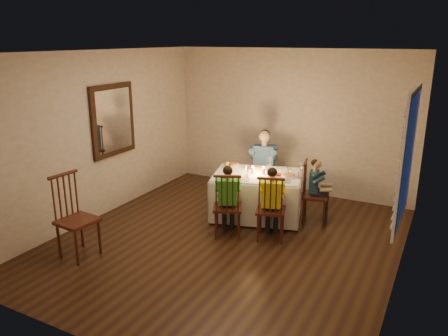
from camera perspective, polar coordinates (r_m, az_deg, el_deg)
The scene contains 26 objects.
ground at distance 6.27m, azimuth 0.35°, elevation -9.55°, with size 5.00×5.00×0.00m, color black.
wall_left at distance 7.11m, azimuth -15.98°, elevation 4.08°, with size 0.02×5.00×2.60m, color beige.
wall_right at distance 5.22m, azimuth 22.87°, elevation -1.05°, with size 0.02×5.00×2.60m, color beige.
wall_back at distance 8.07m, azimuth 8.64°, elevation 5.97°, with size 4.50×0.02×2.60m, color beige.
ceiling at distance 5.63m, azimuth 0.39°, elevation 14.93°, with size 5.00×5.00×0.00m, color white.
dining_table at distance 6.94m, azimuth 4.35°, elevation -2.39°, with size 1.60×1.34×0.69m.
chair_adult at distance 7.80m, azimuth 5.06°, elevation -4.20°, with size 0.40×0.38×0.98m, color #34130E, non-canonical shape.
chair_near_left at distance 6.46m, azimuth 0.48°, elevation -8.71°, with size 0.40×0.38×0.98m, color #34130E, non-canonical shape.
chair_near_right at distance 6.40m, azimuth 6.04°, elevation -9.09°, with size 0.40×0.38×0.98m, color #34130E, non-canonical shape.
chair_end at distance 7.05m, azimuth 11.61°, elevation -6.84°, with size 0.40×0.38×0.98m, color #34130E, non-canonical shape.
chair_extra at distance 6.20m, azimuth -18.17°, elevation -10.77°, with size 0.46×0.44×1.11m, color #34130E, non-canonical shape.
adult at distance 7.80m, azimuth 5.06°, elevation -4.20°, with size 0.47×0.43×1.27m, color #314E7C, non-canonical shape.
child_green at distance 6.46m, azimuth 0.48°, elevation -8.71°, with size 0.35×0.32×1.06m, color green, non-canonical shape.
child_yellow at distance 6.40m, azimuth 6.04°, elevation -9.09°, with size 0.35×0.32×1.07m, color #FEF31B, non-canonical shape.
child_teal at distance 7.05m, azimuth 11.61°, elevation -6.84°, with size 0.32×0.29×1.01m, color #1B3845, non-canonical shape.
setting_adult at distance 7.15m, azimuth 4.63°, elevation -0.01°, with size 0.26×0.26×0.02m, color silver.
setting_green at distance 6.61m, azimuth 1.57°, elevation -1.35°, with size 0.26×0.26×0.02m, color silver.
setting_yellow at distance 6.59m, azimuth 6.96°, elevation -1.54°, with size 0.26×0.26×0.02m, color silver.
setting_teal at distance 6.81m, azimuth 8.49°, elevation -0.99°, with size 0.26×0.26×0.02m, color silver.
candle_left at distance 6.87m, azimuth 3.77°, elevation -0.34°, with size 0.06×0.06×0.10m, color white.
candle_right at distance 6.85m, azimuth 5.17°, elevation -0.42°, with size 0.06×0.06×0.10m, color white.
squash at distance 7.21m, azimuth 0.42°, elevation 0.49°, with size 0.09×0.09×0.09m, color gold.
orange_fruit at distance 6.88m, azimuth 6.55°, elevation -0.46°, with size 0.08×0.08×0.08m, color orange.
serving_bowl at distance 7.21m, azimuth 1.29°, elevation 0.32°, with size 0.20×0.20×0.05m, color silver.
wall_mirror at distance 7.27m, azimuth -14.29°, elevation 6.08°, with size 0.06×0.95×1.15m.
window_blinds at distance 5.26m, azimuth 22.75°, elevation 1.38°, with size 0.07×1.34×1.54m.
Camera 1 is at (2.59, -4.99, 2.77)m, focal length 35.00 mm.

